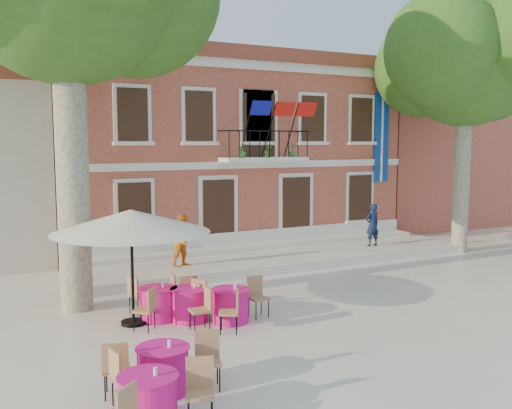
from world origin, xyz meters
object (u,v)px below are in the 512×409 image
object	(u,v)px
patio_umbrella	(131,221)
cafe_table_1	(163,368)
cafe_table_0	(158,302)
cafe_table_2	(148,398)
cafe_table_4	(190,303)
plane_tree_east	(466,62)
pedestrian_navy	(372,225)
pedestrian_orange	(184,241)
cafe_table_3	(230,304)

from	to	relation	value
patio_umbrella	cafe_table_1	bearing A→B (deg)	-97.69
cafe_table_0	cafe_table_2	bearing A→B (deg)	-109.10
cafe_table_4	plane_tree_east	bearing A→B (deg)	15.05
pedestrian_navy	cafe_table_4	distance (m)	9.86
pedestrian_navy	cafe_table_2	bearing A→B (deg)	37.02
cafe_table_0	cafe_table_4	xyz separation A→B (m)	(0.63, -0.40, -0.01)
patio_umbrella	cafe_table_1	size ratio (longest dim) A/B	1.80
pedestrian_orange	cafe_table_0	xyz separation A→B (m)	(-2.06, -3.90, -0.67)
cafe_table_0	cafe_table_1	world-z (taller)	same
pedestrian_orange	cafe_table_3	bearing A→B (deg)	-109.18
cafe_table_1	cafe_table_2	bearing A→B (deg)	-118.62
pedestrian_navy	cafe_table_0	xyz separation A→B (m)	(-9.43, -3.99, -0.66)
pedestrian_orange	cafe_table_1	world-z (taller)	pedestrian_orange
patio_umbrella	cafe_table_4	bearing A→B (deg)	-15.88
patio_umbrella	plane_tree_east	bearing A→B (deg)	12.26
cafe_table_2	cafe_table_4	xyz separation A→B (m)	(2.28, 4.36, -0.01)
cafe_table_3	patio_umbrella	bearing A→B (deg)	157.26
plane_tree_east	cafe_table_0	size ratio (longest dim) A/B	5.18
cafe_table_3	cafe_table_1	bearing A→B (deg)	-131.54
pedestrian_orange	pedestrian_navy	bearing A→B (deg)	-10.97
plane_tree_east	patio_umbrella	size ratio (longest dim) A/B	2.69
plane_tree_east	pedestrian_navy	bearing A→B (deg)	159.68
patio_umbrella	cafe_table_2	distance (m)	5.20
patio_umbrella	cafe_table_4	xyz separation A→B (m)	(1.23, -0.35, -1.94)
pedestrian_orange	cafe_table_3	world-z (taller)	pedestrian_orange
cafe_table_0	cafe_table_2	xyz separation A→B (m)	(-1.65, -4.76, 0.00)
pedestrian_navy	cafe_table_1	distance (m)	13.09
plane_tree_east	cafe_table_0	world-z (taller)	plane_tree_east
cafe_table_1	pedestrian_navy	bearing A→B (deg)	36.37
plane_tree_east	cafe_table_2	distance (m)	17.44
cafe_table_3	pedestrian_navy	bearing A→B (deg)	31.48
plane_tree_east	cafe_table_0	bearing A→B (deg)	-167.39
patio_umbrella	pedestrian_navy	size ratio (longest dim) A/B	2.25
plane_tree_east	patio_umbrella	bearing A→B (deg)	-167.74
pedestrian_navy	patio_umbrella	bearing A→B (deg)	20.65
plane_tree_east	cafe_table_1	size ratio (longest dim) A/B	4.85
plane_tree_east	patio_umbrella	world-z (taller)	plane_tree_east
pedestrian_orange	cafe_table_0	bearing A→B (deg)	-129.57
pedestrian_orange	cafe_table_4	world-z (taller)	pedestrian_orange
cafe_table_2	pedestrian_orange	bearing A→B (deg)	66.82
cafe_table_1	plane_tree_east	bearing A→B (deg)	25.65
plane_tree_east	cafe_table_2	bearing A→B (deg)	-151.98
patio_umbrella	cafe_table_3	xyz separation A→B (m)	(2.03, -0.85, -1.93)
pedestrian_orange	cafe_table_2	size ratio (longest dim) A/B	0.87
cafe_table_2	cafe_table_3	world-z (taller)	same
plane_tree_east	pedestrian_orange	xyz separation A→B (m)	(-10.54, 1.08, -5.92)
plane_tree_east	patio_umbrella	distance (m)	14.29
pedestrian_orange	cafe_table_2	distance (m)	9.44
pedestrian_navy	pedestrian_orange	size ratio (longest dim) A/B	0.98
cafe_table_0	cafe_table_4	distance (m)	0.74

